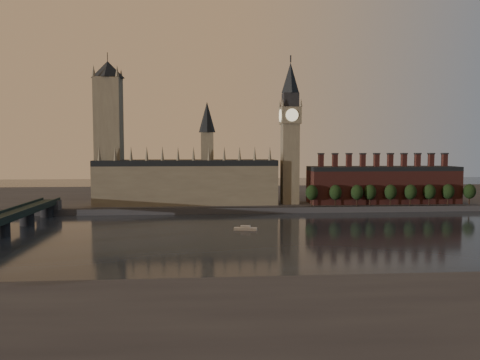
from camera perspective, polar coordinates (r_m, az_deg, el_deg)
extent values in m
plane|color=black|center=(236.71, 8.55, -7.05)|extent=(900.00, 900.00, 0.00)
cube|color=#424347|center=(323.55, 4.96, -3.68)|extent=(900.00, 4.00, 4.00)
cube|color=#424347|center=(411.96, 2.91, -2.01)|extent=(900.00, 180.00, 4.00)
cube|color=#776F55|center=(342.57, -6.51, -0.57)|extent=(130.00, 30.00, 28.00)
cube|color=black|center=(341.67, -6.53, 2.11)|extent=(130.00, 30.00, 4.00)
cube|color=#776F55|center=(341.27, -4.02, 3.80)|extent=(9.00, 9.00, 24.00)
cone|color=black|center=(341.95, -4.04, 7.66)|extent=(12.00, 12.00, 22.00)
cone|color=#776F55|center=(334.96, -16.78, 3.12)|extent=(2.60, 2.60, 10.00)
cone|color=#776F55|center=(332.84, -14.97, 3.15)|extent=(2.60, 2.60, 10.00)
cone|color=#776F55|center=(331.06, -13.15, 3.18)|extent=(2.60, 2.60, 10.00)
cone|color=#776F55|center=(329.61, -11.30, 3.20)|extent=(2.60, 2.60, 10.00)
cone|color=#776F55|center=(328.51, -9.44, 3.23)|extent=(2.60, 2.60, 10.00)
cone|color=#776F55|center=(327.76, -7.57, 3.24)|extent=(2.60, 2.60, 10.00)
cone|color=#776F55|center=(327.36, -5.69, 3.26)|extent=(2.60, 2.60, 10.00)
cone|color=#776F55|center=(327.31, -3.81, 3.27)|extent=(2.60, 2.60, 10.00)
cone|color=#776F55|center=(327.61, -1.93, 3.28)|extent=(2.60, 2.60, 10.00)
cone|color=#776F55|center=(328.26, -0.06, 3.28)|extent=(2.60, 2.60, 10.00)
cone|color=#776F55|center=(329.26, 1.81, 3.28)|extent=(2.60, 2.60, 10.00)
cone|color=#776F55|center=(330.61, 3.66, 3.28)|extent=(2.60, 2.60, 10.00)
cube|color=#776F55|center=(347.84, -15.67, 4.49)|extent=(18.00, 18.00, 90.00)
cone|color=black|center=(352.09, -15.83, 12.82)|extent=(24.00, 24.00, 12.00)
cylinder|color=#232326|center=(353.07, -15.85, 13.78)|extent=(0.50, 0.50, 12.00)
cone|color=#776F55|center=(345.68, -17.43, 12.62)|extent=(3.00, 3.00, 8.00)
cone|color=#776F55|center=(342.55, -14.75, 12.75)|extent=(3.00, 3.00, 8.00)
cone|color=#776F55|center=(361.13, -16.85, 12.25)|extent=(3.00, 3.00, 8.00)
cone|color=#776F55|center=(358.14, -14.29, 12.37)|extent=(3.00, 3.00, 8.00)
cube|color=#776F55|center=(342.28, 6.09, 1.95)|extent=(12.00, 12.00, 58.00)
cube|color=#776F55|center=(342.81, 6.14, 7.80)|extent=(14.00, 14.00, 12.00)
cube|color=#232326|center=(343.71, 6.15, 9.63)|extent=(11.00, 11.00, 10.00)
cone|color=black|center=(345.64, 6.17, 12.27)|extent=(13.00, 13.00, 22.00)
cylinder|color=#232326|center=(347.84, 6.19, 14.48)|extent=(1.00, 1.00, 5.00)
cylinder|color=beige|center=(335.75, 6.37, 7.88)|extent=(9.00, 0.50, 9.00)
cylinder|color=beige|center=(349.87, 5.92, 7.73)|extent=(9.00, 0.50, 9.00)
cylinder|color=beige|center=(341.56, 4.94, 7.83)|extent=(0.50, 9.00, 9.00)
cylinder|color=beige|center=(344.20, 7.33, 7.78)|extent=(0.50, 9.00, 9.00)
cone|color=#776F55|center=(336.01, 5.25, 9.43)|extent=(2.00, 2.00, 6.00)
cone|color=#776F55|center=(338.43, 7.45, 9.37)|extent=(2.00, 2.00, 6.00)
cone|color=#776F55|center=(348.78, 4.89, 9.23)|extent=(2.00, 2.00, 6.00)
cone|color=#776F55|center=(351.11, 7.01, 9.18)|extent=(2.00, 2.00, 6.00)
cube|color=#5B2723|center=(362.70, 17.01, -0.78)|extent=(110.00, 25.00, 24.00)
cube|color=black|center=(361.86, 17.06, 1.35)|extent=(110.00, 25.00, 3.00)
cube|color=#5B2723|center=(347.16, 9.84, 2.35)|extent=(3.50, 3.50, 9.00)
cube|color=#232326|center=(347.05, 9.85, 3.18)|extent=(4.20, 4.20, 1.00)
cube|color=#5B2723|center=(349.88, 11.49, 2.34)|extent=(3.50, 3.50, 9.00)
cube|color=#232326|center=(349.78, 11.51, 3.16)|extent=(4.20, 4.20, 1.00)
cube|color=#5B2723|center=(352.90, 13.13, 2.33)|extent=(3.50, 3.50, 9.00)
cube|color=#232326|center=(352.79, 13.14, 3.15)|extent=(4.20, 4.20, 1.00)
cube|color=#5B2723|center=(356.19, 14.73, 2.32)|extent=(3.50, 3.50, 9.00)
cube|color=#232326|center=(356.09, 14.74, 3.13)|extent=(4.20, 4.20, 1.00)
cube|color=#5B2723|center=(359.76, 16.30, 2.31)|extent=(3.50, 3.50, 9.00)
cube|color=#232326|center=(359.66, 16.32, 3.10)|extent=(4.20, 4.20, 1.00)
cube|color=#5B2723|center=(363.59, 17.84, 2.29)|extent=(3.50, 3.50, 9.00)
cube|color=#232326|center=(363.49, 17.86, 3.08)|extent=(4.20, 4.20, 1.00)
cube|color=#5B2723|center=(367.68, 19.35, 2.28)|extent=(3.50, 3.50, 9.00)
cube|color=#232326|center=(367.58, 19.37, 3.05)|extent=(4.20, 4.20, 1.00)
cube|color=#5B2723|center=(372.02, 20.82, 2.26)|extent=(3.50, 3.50, 9.00)
cube|color=#232326|center=(371.92, 20.84, 3.03)|extent=(4.20, 4.20, 1.00)
cube|color=#5B2723|center=(376.60, 22.26, 2.24)|extent=(3.50, 3.50, 9.00)
cube|color=#232326|center=(376.50, 22.28, 3.00)|extent=(4.20, 4.20, 1.00)
cube|color=#5B2723|center=(381.41, 23.66, 2.22)|extent=(3.50, 3.50, 9.00)
cube|color=#232326|center=(381.31, 23.68, 2.97)|extent=(4.20, 4.20, 1.00)
cylinder|color=black|center=(332.34, 8.72, -2.63)|extent=(0.80, 0.80, 6.00)
ellipsoid|color=black|center=(331.66, 8.74, -1.52)|extent=(8.60, 8.60, 10.75)
cylinder|color=black|center=(336.73, 11.55, -2.58)|extent=(0.80, 0.80, 6.00)
ellipsoid|color=black|center=(336.05, 11.56, -1.48)|extent=(8.60, 8.60, 10.75)
cylinder|color=black|center=(340.06, 14.06, -2.56)|extent=(0.80, 0.80, 6.00)
ellipsoid|color=black|center=(339.38, 14.07, -1.47)|extent=(8.60, 8.60, 10.75)
cylinder|color=black|center=(344.00, 15.55, -2.51)|extent=(0.80, 0.80, 6.00)
ellipsoid|color=black|center=(343.34, 15.57, -1.43)|extent=(8.60, 8.60, 10.75)
cylinder|color=black|center=(348.75, 17.85, -2.47)|extent=(0.80, 0.80, 6.00)
ellipsoid|color=black|center=(348.09, 17.87, -1.41)|extent=(8.60, 8.60, 10.75)
cylinder|color=black|center=(353.84, 20.04, -2.43)|extent=(0.80, 0.80, 6.00)
ellipsoid|color=black|center=(353.20, 20.07, -1.38)|extent=(8.60, 8.60, 10.75)
cylinder|color=black|center=(360.83, 22.06, -2.36)|extent=(0.80, 0.80, 6.00)
ellipsoid|color=black|center=(360.19, 22.09, -1.33)|extent=(8.60, 8.60, 10.75)
cylinder|color=black|center=(367.98, 23.99, -2.29)|extent=(0.80, 0.80, 6.00)
ellipsoid|color=black|center=(367.36, 24.02, -1.29)|extent=(8.60, 8.60, 10.75)
cylinder|color=black|center=(375.41, 26.16, -2.24)|extent=(0.80, 0.80, 6.00)
ellipsoid|color=black|center=(374.80, 26.19, -1.25)|extent=(8.60, 8.60, 10.75)
cube|color=#424347|center=(334.59, -22.27, -2.85)|extent=(14.00, 8.00, 6.00)
cylinder|color=#232326|center=(267.12, -27.04, -5.34)|extent=(8.00, 8.00, 7.75)
cylinder|color=#232326|center=(298.42, -24.54, -4.32)|extent=(8.00, 8.00, 7.75)
cylinder|color=#232326|center=(330.25, -22.52, -3.49)|extent=(8.00, 8.00, 7.75)
cube|color=silver|center=(256.52, 0.67, -5.98)|extent=(13.01, 5.77, 1.44)
cube|color=silver|center=(256.30, 0.67, -5.71)|extent=(5.78, 3.61, 1.08)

